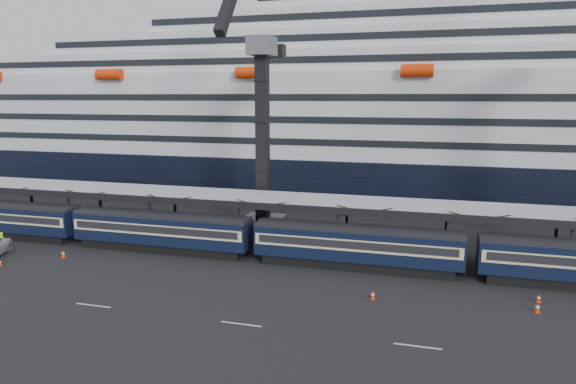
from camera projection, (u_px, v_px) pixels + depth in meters
name	position (u px, v px, depth m)	size (l,w,h in m)	color
ground	(449.00, 324.00, 35.90)	(260.00, 260.00, 0.00)	black
train	(393.00, 248.00, 46.19)	(133.05, 3.00, 4.05)	black
canopy	(448.00, 209.00, 48.18)	(130.00, 6.25, 5.53)	#95979D
cruise_ship	(438.00, 118.00, 77.42)	(214.09, 28.84, 34.00)	black
crane_dark_near	(261.00, 131.00, 56.60)	(4.50, 17.75, 35.08)	#494C50
worker	(2.00, 241.00, 53.30)	(0.65, 0.43, 1.79)	#EDFF0D
traffic_cone_a	(63.00, 254.00, 50.49)	(0.41, 0.41, 0.81)	red
traffic_cone_b	(0.00, 262.00, 48.05)	(0.36, 0.36, 0.73)	red
traffic_cone_c	(373.00, 295.00, 40.15)	(0.38, 0.38, 0.76)	red
traffic_cone_d	(538.00, 307.00, 37.68)	(0.41, 0.41, 0.82)	red
traffic_cone_e	(539.00, 298.00, 39.59)	(0.35, 0.35, 0.70)	red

